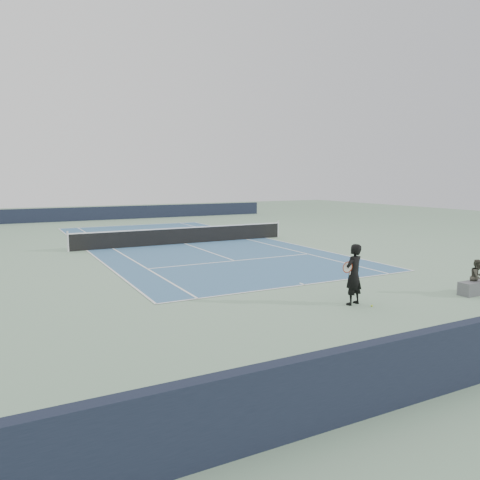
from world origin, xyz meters
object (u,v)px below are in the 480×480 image
tennis_net (184,235)px  tennis_player (353,274)px  tennis_ball (372,306)px  spectator_bench (477,282)px

tennis_net → tennis_player: bearing=-90.8°
tennis_net → tennis_ball: tennis_net is taller
tennis_ball → spectator_bench: (4.14, -0.45, 0.37)m
tennis_net → tennis_player: 14.66m
tennis_net → tennis_player: tennis_player is taller
tennis_net → spectator_bench: spectator_bench is taller
tennis_ball → tennis_player: bearing=124.8°
tennis_player → tennis_net: bearing=89.2°
spectator_bench → tennis_net: bearing=105.3°
tennis_player → spectator_bench: bearing=-11.6°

